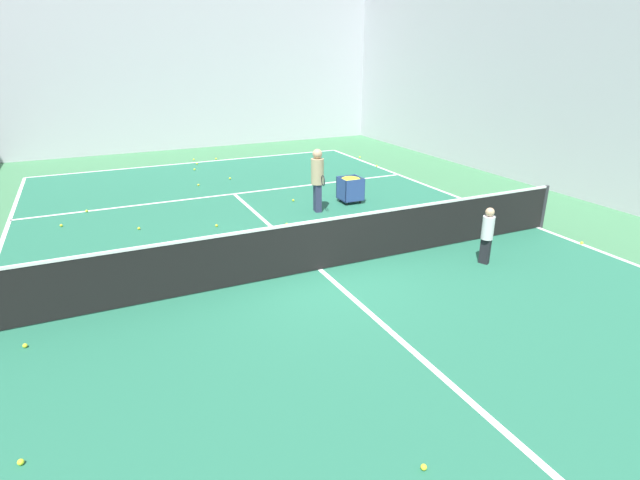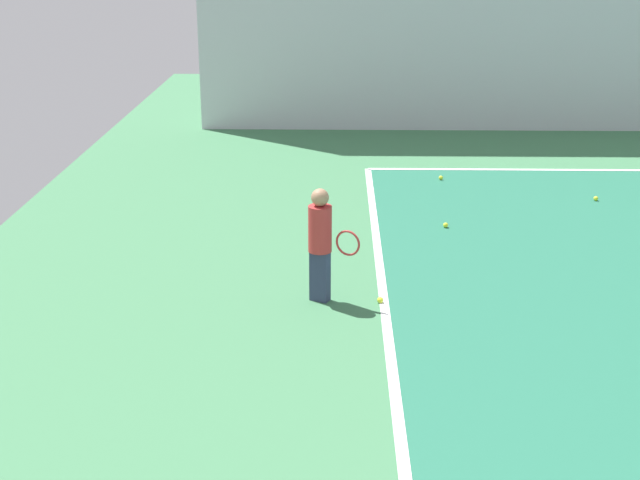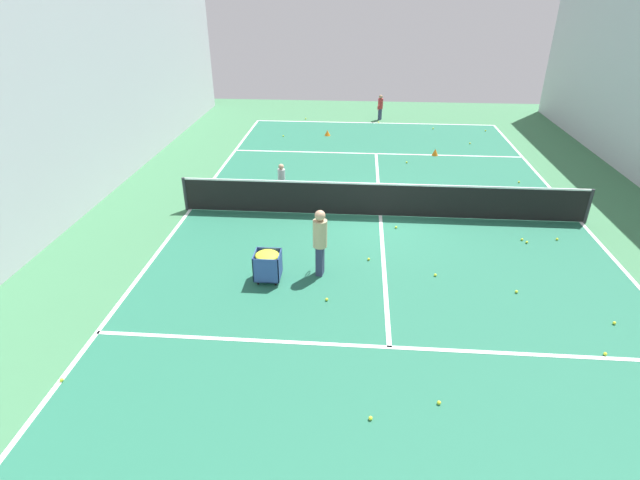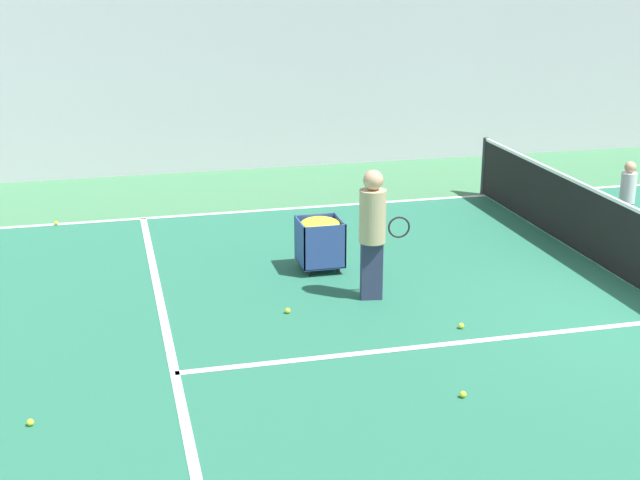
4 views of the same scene
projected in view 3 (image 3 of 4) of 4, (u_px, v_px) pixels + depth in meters
ground_plane at (380, 216)px, 15.21m from camera, size 32.66×32.66×0.00m
court_playing_area at (380, 216)px, 15.21m from camera, size 11.86×22.43×0.00m
line_baseline_near at (374, 123)px, 25.12m from camera, size 11.86×0.10×0.00m
line_sideline_left at (581, 222)px, 14.79m from camera, size 0.10×22.43×0.00m
line_sideline_right at (190, 210)px, 15.62m from camera, size 0.10×22.43×0.00m
line_service_near at (376, 154)px, 20.66m from camera, size 11.86×0.10×0.00m
line_service_far at (389, 347)px, 9.75m from camera, size 11.86×0.10×0.00m
line_centre_service at (380, 216)px, 15.21m from camera, size 0.10×12.34×0.00m
hall_enclosure_right at (67, 98)px, 14.28m from camera, size 0.15×28.96×6.77m
tennis_net at (381, 199)px, 14.96m from camera, size 12.16×0.10×1.06m
player_near_baseline at (380, 106)px, 25.37m from camera, size 0.34×0.60×1.26m
coach_at_net at (320, 238)px, 11.76m from camera, size 0.39×0.69×1.70m
child_midcourt at (282, 179)px, 16.11m from camera, size 0.32×0.32×1.19m
ball_cart at (267, 261)px, 11.71m from camera, size 0.61×0.60×0.75m
training_cone_0 at (435, 152)px, 20.40m from camera, size 0.25×0.25×0.28m
training_cone_1 at (327, 133)px, 23.03m from camera, size 0.27×0.27×0.25m
tennis_ball_0 at (614, 323)px, 10.39m from camera, size 0.07×0.07×0.07m
tennis_ball_2 at (557, 239)px, 13.76m from camera, size 0.07×0.07×0.07m
tennis_ball_3 at (62, 380)px, 8.91m from camera, size 0.07×0.07×0.07m
tennis_ball_5 at (283, 136)px, 22.91m from camera, size 0.07×0.07×0.07m
tennis_ball_6 at (519, 182)px, 17.67m from camera, size 0.07×0.07×0.07m
tennis_ball_7 at (435, 275)px, 12.09m from camera, size 0.07×0.07×0.07m
tennis_ball_8 at (527, 242)px, 13.60m from camera, size 0.07×0.07×0.07m
tennis_ball_9 at (485, 131)px, 23.72m from camera, size 0.07×0.07×0.07m
tennis_ball_10 at (396, 227)px, 14.42m from camera, size 0.07×0.07×0.07m
tennis_ball_11 at (516, 292)px, 11.44m from camera, size 0.07×0.07×0.07m
tennis_ball_12 at (327, 299)px, 11.16m from camera, size 0.07×0.07×0.07m
tennis_ball_14 at (306, 119)px, 25.78m from camera, size 0.07×0.07×0.07m
tennis_ball_15 at (369, 259)px, 12.77m from camera, size 0.07×0.07×0.07m
tennis_ball_17 at (470, 143)px, 21.87m from camera, size 0.07×0.07×0.07m
tennis_ball_18 at (433, 128)px, 24.06m from camera, size 0.07×0.07×0.07m
tennis_ball_19 at (202, 193)px, 16.71m from camera, size 0.07×0.07×0.07m
tennis_ball_20 at (379, 122)px, 25.13m from camera, size 0.07×0.07×0.07m
tennis_ball_21 at (522, 239)px, 13.74m from camera, size 0.07×0.07×0.07m
tennis_ball_22 at (371, 418)px, 8.13m from camera, size 0.07×0.07×0.07m
tennis_ball_23 at (605, 354)px, 9.53m from camera, size 0.07×0.07×0.07m
tennis_ball_24 at (407, 162)px, 19.57m from camera, size 0.07×0.07×0.07m
tennis_ball_26 at (439, 403)px, 8.43m from camera, size 0.07×0.07×0.07m
tennis_ball_27 at (545, 211)px, 15.44m from camera, size 0.07×0.07×0.07m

